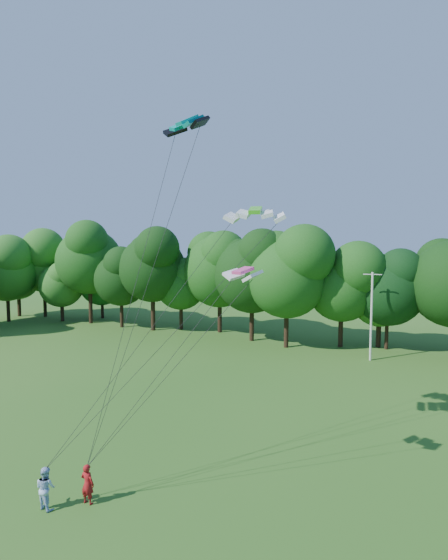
% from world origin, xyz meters
% --- Properties ---
extents(ground, '(160.00, 160.00, 0.00)m').
position_xyz_m(ground, '(0.00, 0.00, 0.00)').
color(ground, '#275B19').
rests_on(ground, ground).
extents(utility_pole, '(1.68, 0.30, 8.40)m').
position_xyz_m(utility_pole, '(6.28, 32.51, 4.31)').
color(utility_pole, beige).
rests_on(utility_pole, ground).
extents(kite_flyer_left, '(0.67, 0.46, 1.75)m').
position_xyz_m(kite_flyer_left, '(-0.70, 3.14, 0.87)').
color(kite_flyer_left, '#A21518').
rests_on(kite_flyer_left, ground).
extents(kite_flyer_right, '(0.91, 0.73, 1.80)m').
position_xyz_m(kite_flyer_right, '(-2.01, 2.08, 0.90)').
color(kite_flyer_right, '#ACC7EF').
rests_on(kite_flyer_right, ground).
extents(kite_teal, '(2.77, 1.95, 0.67)m').
position_xyz_m(kite_teal, '(1.01, 8.62, 17.11)').
color(kite_teal, '#048582').
rests_on(kite_teal, ground).
extents(kite_green, '(3.31, 2.25, 0.51)m').
position_xyz_m(kite_green, '(3.78, 10.67, 12.80)').
color(kite_green, '#40C51D').
rests_on(kite_green, ground).
extents(kite_pink, '(1.91, 1.38, 0.32)m').
position_xyz_m(kite_pink, '(4.86, 6.87, 9.97)').
color(kite_pink, '#DA3C86').
rests_on(kite_pink, ground).
extents(tree_back_west, '(7.25, 7.25, 10.54)m').
position_xyz_m(tree_back_west, '(-32.78, 38.43, 6.58)').
color(tree_back_west, '#352115').
rests_on(tree_back_west, ground).
extents(tree_back_center, '(8.23, 8.23, 11.97)m').
position_xyz_m(tree_back_center, '(7.06, 37.81, 7.47)').
color(tree_back_center, black).
rests_on(tree_back_center, ground).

